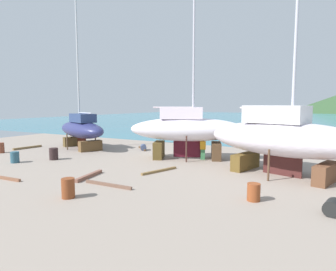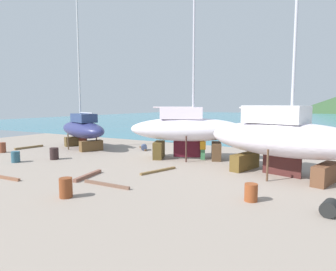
# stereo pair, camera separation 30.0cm
# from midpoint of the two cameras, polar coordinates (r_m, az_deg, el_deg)

# --- Properties ---
(ground_plane) EXTENTS (49.39, 49.39, 0.00)m
(ground_plane) POSITION_cam_midpoint_polar(r_m,az_deg,el_deg) (21.11, -8.16, -5.78)
(ground_plane) COLOR gray
(sea_water) EXTENTS (138.40, 118.77, 0.01)m
(sea_water) POSITION_cam_midpoint_polar(r_m,az_deg,el_deg) (89.15, 20.95, 2.95)
(sea_water) COLOR teal
(sea_water) RESTS_ON ground
(sailboat_mid_port) EXTENTS (10.41, 5.79, 14.63)m
(sailboat_mid_port) POSITION_cam_midpoint_polar(r_m,az_deg,el_deg) (18.94, 20.88, -0.40)
(sailboat_mid_port) COLOR brown
(sailboat_mid_port) RESTS_ON ground
(sailboat_large_starboard) EXTENTS (8.69, 5.66, 14.68)m
(sailboat_large_starboard) POSITION_cam_midpoint_polar(r_m,az_deg,el_deg) (29.86, -16.71, 1.23)
(sailboat_large_starboard) COLOR brown
(sailboat_large_starboard) RESTS_ON ground
(sailboat_small_center) EXTENTS (9.34, 5.76, 16.60)m
(sailboat_small_center) POSITION_cam_midpoint_polar(r_m,az_deg,el_deg) (23.17, 3.31, 1.30)
(sailboat_small_center) COLOR brown
(sailboat_small_center) RESTS_ON ground
(worker) EXTENTS (0.50, 0.39, 1.67)m
(worker) POSITION_cam_midpoint_polar(r_m,az_deg,el_deg) (23.08, 6.41, -2.55)
(worker) COLOR #39794B
(worker) RESTS_ON ground
(barrel_tar_black) EXTENTS (0.78, 0.78, 0.92)m
(barrel_tar_black) POSITION_cam_midpoint_polar(r_m,az_deg,el_deg) (14.60, -19.37, -9.60)
(barrel_tar_black) COLOR brown
(barrel_tar_black) RESTS_ON ground
(barrel_tipped_center) EXTENTS (0.83, 0.83, 0.82)m
(barrel_tipped_center) POSITION_cam_midpoint_polar(r_m,az_deg,el_deg) (24.63, -27.89, -3.75)
(barrel_tipped_center) COLOR #295163
(barrel_tipped_center) RESTS_ON ground
(barrel_rust_mid) EXTENTS (0.76, 0.76, 0.79)m
(barrel_rust_mid) POSITION_cam_midpoint_polar(r_m,az_deg,el_deg) (13.92, 15.68, -10.53)
(barrel_rust_mid) COLOR brown
(barrel_rust_mid) RESTS_ON ground
(barrel_tipped_left) EXTENTS (0.86, 0.86, 0.92)m
(barrel_tipped_left) POSITION_cam_midpoint_polar(r_m,az_deg,el_deg) (24.68, -21.62, -3.33)
(barrel_tipped_left) COLOR #2E2020
(barrel_tipped_left) RESTS_ON ground
(barrel_by_slipway) EXTENTS (0.98, 1.06, 0.55)m
(barrel_by_slipway) POSITION_cam_midpoint_polar(r_m,az_deg,el_deg) (27.74, -5.10, -2.30)
(barrel_by_slipway) COLOR #3C4969
(barrel_by_slipway) RESTS_ON ground
(barrel_rust_near) EXTENTS (0.67, 0.67, 0.91)m
(barrel_rust_near) POSITION_cam_midpoint_polar(r_m,az_deg,el_deg) (30.09, -29.92, -2.09)
(barrel_rust_near) COLOR brown
(barrel_rust_near) RESTS_ON ground
(barrel_tipped_right) EXTENTS (0.75, 0.87, 0.62)m
(barrel_tipped_right) POSITION_cam_midpoint_polar(r_m,az_deg,el_deg) (13.40, 28.73, -12.11)
(barrel_tipped_right) COLOR black
(barrel_tipped_right) RESTS_ON ground
(timber_short_cross) EXTENTS (0.49, 2.88, 0.19)m
(timber_short_cross) POSITION_cam_midpoint_polar(r_m,az_deg,el_deg) (31.89, -25.82, -2.11)
(timber_short_cross) COLOR brown
(timber_short_cross) RESTS_ON ground
(timber_long_aft) EXTENTS (2.05, 0.28, 0.15)m
(timber_long_aft) POSITION_cam_midpoint_polar(r_m,az_deg,el_deg) (19.43, -29.07, -7.31)
(timber_long_aft) COLOR brown
(timber_long_aft) RESTS_ON ground
(timber_short_skew) EXTENTS (1.91, 1.81, 0.16)m
(timber_short_skew) POSITION_cam_midpoint_polar(r_m,az_deg,el_deg) (28.33, -5.34, -2.53)
(timber_short_skew) COLOR brown
(timber_short_skew) RESTS_ON ground
(timber_plank_far) EXTENTS (1.05, 2.78, 0.14)m
(timber_plank_far) POSITION_cam_midpoint_polar(r_m,az_deg,el_deg) (18.98, -2.15, -6.85)
(timber_plank_far) COLOR brown
(timber_plank_far) RESTS_ON ground
(timber_plank_near) EXTENTS (0.74, 2.61, 0.19)m
(timber_plank_near) POSITION_cam_midpoint_polar(r_m,az_deg,el_deg) (18.22, -15.53, -7.54)
(timber_plank_near) COLOR brown
(timber_plank_near) RESTS_ON ground
(timber_long_fore) EXTENTS (3.03, 0.16, 0.16)m
(timber_long_fore) POSITION_cam_midpoint_polar(r_m,az_deg,el_deg) (16.11, -12.08, -9.31)
(timber_long_fore) COLOR brown
(timber_long_fore) RESTS_ON ground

